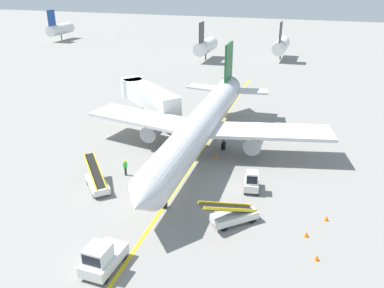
{
  "coord_description": "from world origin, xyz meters",
  "views": [
    {
      "loc": [
        12.58,
        -28.76,
        19.0
      ],
      "look_at": [
        0.81,
        7.22,
        2.5
      ],
      "focal_mm": 37.41,
      "sensor_mm": 36.0,
      "label": 1
    }
  ],
  "objects_px": {
    "belt_loader_forward_hold": "(233,215)",
    "belt_loader_aft_hold": "(97,181)",
    "ground_crew_marshaller": "(125,167)",
    "safety_cone_nose_left": "(326,218)",
    "safety_cone_wingtip_right": "(317,258)",
    "safety_cone_nose_right": "(216,156)",
    "baggage_tug_near_wing": "(252,182)",
    "airliner": "(202,124)",
    "pushback_tug": "(102,258)",
    "jet_bridge": "(146,95)",
    "safety_cone_wingtip_left": "(306,234)"
  },
  "relations": [
    {
      "from": "belt_loader_forward_hold",
      "to": "belt_loader_aft_hold",
      "type": "relative_size",
      "value": 1.01
    },
    {
      "from": "ground_crew_marshaller",
      "to": "safety_cone_nose_left",
      "type": "distance_m",
      "value": 19.49
    },
    {
      "from": "belt_loader_forward_hold",
      "to": "safety_cone_wingtip_right",
      "type": "distance_m",
      "value": 7.22
    },
    {
      "from": "safety_cone_nose_right",
      "to": "belt_loader_aft_hold",
      "type": "bearing_deg",
      "value": -131.75
    },
    {
      "from": "safety_cone_nose_left",
      "to": "safety_cone_nose_right",
      "type": "xyz_separation_m",
      "value": [
        -11.73,
        8.75,
        0.0
      ]
    },
    {
      "from": "baggage_tug_near_wing",
      "to": "safety_cone_wingtip_right",
      "type": "height_order",
      "value": "baggage_tug_near_wing"
    },
    {
      "from": "belt_loader_aft_hold",
      "to": "safety_cone_nose_right",
      "type": "distance_m",
      "value": 13.42
    },
    {
      "from": "airliner",
      "to": "safety_cone_nose_right",
      "type": "relative_size",
      "value": 80.14
    },
    {
      "from": "pushback_tug",
      "to": "jet_bridge",
      "type": "bearing_deg",
      "value": 108.38
    },
    {
      "from": "belt_loader_aft_hold",
      "to": "jet_bridge",
      "type": "bearing_deg",
      "value": 100.2
    },
    {
      "from": "pushback_tug",
      "to": "ground_crew_marshaller",
      "type": "bearing_deg",
      "value": 110.39
    },
    {
      "from": "baggage_tug_near_wing",
      "to": "safety_cone_nose_right",
      "type": "xyz_separation_m",
      "value": [
        -4.95,
        5.85,
        -0.71
      ]
    },
    {
      "from": "safety_cone_nose_left",
      "to": "belt_loader_aft_hold",
      "type": "bearing_deg",
      "value": -176.52
    },
    {
      "from": "airliner",
      "to": "safety_cone_nose_left",
      "type": "bearing_deg",
      "value": -35.28
    },
    {
      "from": "airliner",
      "to": "safety_cone_wingtip_right",
      "type": "xyz_separation_m",
      "value": [
        13.14,
        -15.07,
        -3.2
      ]
    },
    {
      "from": "pushback_tug",
      "to": "belt_loader_aft_hold",
      "type": "height_order",
      "value": "belt_loader_aft_hold"
    },
    {
      "from": "safety_cone_wingtip_left",
      "to": "safety_cone_wingtip_right",
      "type": "height_order",
      "value": "same"
    },
    {
      "from": "jet_bridge",
      "to": "safety_cone_wingtip_right",
      "type": "distance_m",
      "value": 33.17
    },
    {
      "from": "safety_cone_nose_right",
      "to": "safety_cone_nose_left",
      "type": "bearing_deg",
      "value": -36.7
    },
    {
      "from": "safety_cone_nose_right",
      "to": "belt_loader_forward_hold",
      "type": "bearing_deg",
      "value": -68.7
    },
    {
      "from": "safety_cone_nose_left",
      "to": "safety_cone_nose_right",
      "type": "relative_size",
      "value": 1.0
    },
    {
      "from": "belt_loader_aft_hold",
      "to": "safety_cone_wingtip_left",
      "type": "bearing_deg",
      "value": -4.5
    },
    {
      "from": "baggage_tug_near_wing",
      "to": "safety_cone_wingtip_left",
      "type": "distance_m",
      "value": 7.82
    },
    {
      "from": "airliner",
      "to": "jet_bridge",
      "type": "height_order",
      "value": "airliner"
    },
    {
      "from": "belt_loader_aft_hold",
      "to": "safety_cone_nose_left",
      "type": "relative_size",
      "value": 10.2
    },
    {
      "from": "airliner",
      "to": "safety_cone_nose_right",
      "type": "bearing_deg",
      "value": -25.69
    },
    {
      "from": "pushback_tug",
      "to": "belt_loader_forward_hold",
      "type": "relative_size",
      "value": 0.81
    },
    {
      "from": "safety_cone_nose_right",
      "to": "safety_cone_wingtip_right",
      "type": "height_order",
      "value": "same"
    },
    {
      "from": "safety_cone_nose_left",
      "to": "safety_cone_nose_right",
      "type": "height_order",
      "value": "same"
    },
    {
      "from": "airliner",
      "to": "belt_loader_forward_hold",
      "type": "height_order",
      "value": "airliner"
    },
    {
      "from": "baggage_tug_near_wing",
      "to": "safety_cone_nose_left",
      "type": "relative_size",
      "value": 5.87
    },
    {
      "from": "belt_loader_forward_hold",
      "to": "safety_cone_nose_right",
      "type": "bearing_deg",
      "value": 111.3
    },
    {
      "from": "safety_cone_wingtip_left",
      "to": "safety_cone_wingtip_right",
      "type": "distance_m",
      "value": 2.75
    },
    {
      "from": "ground_crew_marshaller",
      "to": "belt_loader_aft_hold",
      "type": "bearing_deg",
      "value": -111.28
    },
    {
      "from": "ground_crew_marshaller",
      "to": "safety_cone_wingtip_right",
      "type": "relative_size",
      "value": 3.86
    },
    {
      "from": "baggage_tug_near_wing",
      "to": "ground_crew_marshaller",
      "type": "relative_size",
      "value": 1.52
    },
    {
      "from": "airliner",
      "to": "ground_crew_marshaller",
      "type": "bearing_deg",
      "value": -126.6
    },
    {
      "from": "belt_loader_forward_hold",
      "to": "safety_cone_wingtip_right",
      "type": "height_order",
      "value": "belt_loader_forward_hold"
    },
    {
      "from": "airliner",
      "to": "ground_crew_marshaller",
      "type": "relative_size",
      "value": 20.74
    },
    {
      "from": "pushback_tug",
      "to": "safety_cone_wingtip_right",
      "type": "height_order",
      "value": "pushback_tug"
    },
    {
      "from": "airliner",
      "to": "belt_loader_aft_hold",
      "type": "xyz_separation_m",
      "value": [
        -6.96,
        -10.94,
        -2.64
      ]
    },
    {
      "from": "belt_loader_forward_hold",
      "to": "safety_cone_nose_left",
      "type": "height_order",
      "value": "belt_loader_forward_hold"
    },
    {
      "from": "baggage_tug_near_wing",
      "to": "safety_cone_nose_left",
      "type": "bearing_deg",
      "value": -23.14
    },
    {
      "from": "airliner",
      "to": "safety_cone_wingtip_right",
      "type": "distance_m",
      "value": 20.24
    },
    {
      "from": "baggage_tug_near_wing",
      "to": "airliner",
      "type": "bearing_deg",
      "value": 135.53
    },
    {
      "from": "ground_crew_marshaller",
      "to": "safety_cone_wingtip_right",
      "type": "distance_m",
      "value": 20.24
    },
    {
      "from": "airliner",
      "to": "pushback_tug",
      "type": "xyz_separation_m",
      "value": [
        -0.84,
        -20.65,
        -2.42
      ]
    },
    {
      "from": "pushback_tug",
      "to": "ground_crew_marshaller",
      "type": "relative_size",
      "value": 2.16
    },
    {
      "from": "safety_cone_nose_right",
      "to": "safety_cone_wingtip_left",
      "type": "relative_size",
      "value": 1.0
    },
    {
      "from": "safety_cone_wingtip_left",
      "to": "safety_cone_wingtip_right",
      "type": "bearing_deg",
      "value": -71.54
    }
  ]
}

